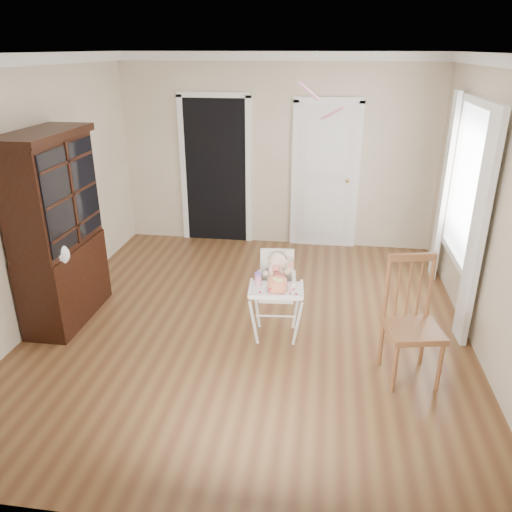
# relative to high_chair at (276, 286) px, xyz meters

# --- Properties ---
(floor) EXTENTS (5.00, 5.00, 0.00)m
(floor) POSITION_rel_high_chair_xyz_m (-0.29, 0.19, -0.56)
(floor) COLOR brown
(floor) RESTS_ON ground
(ceiling) EXTENTS (5.00, 5.00, 0.00)m
(ceiling) POSITION_rel_high_chair_xyz_m (-0.29, 0.19, 2.14)
(ceiling) COLOR white
(ceiling) RESTS_ON wall_back
(wall_back) EXTENTS (4.50, 0.00, 4.50)m
(wall_back) POSITION_rel_high_chair_xyz_m (-0.29, 2.69, 0.79)
(wall_back) COLOR beige
(wall_back) RESTS_ON floor
(wall_left) EXTENTS (0.00, 5.00, 5.00)m
(wall_left) POSITION_rel_high_chair_xyz_m (-2.54, 0.19, 0.79)
(wall_left) COLOR beige
(wall_left) RESTS_ON floor
(wall_right) EXTENTS (0.00, 5.00, 5.00)m
(wall_right) POSITION_rel_high_chair_xyz_m (1.96, 0.19, 0.79)
(wall_right) COLOR beige
(wall_right) RESTS_ON floor
(crown_molding) EXTENTS (4.50, 5.00, 0.12)m
(crown_molding) POSITION_rel_high_chair_xyz_m (-0.29, 0.19, 2.08)
(crown_molding) COLOR white
(crown_molding) RESTS_ON ceiling
(doorway) EXTENTS (1.06, 0.05, 2.22)m
(doorway) POSITION_rel_high_chair_xyz_m (-1.19, 2.67, 0.54)
(doorway) COLOR black
(doorway) RESTS_ON wall_back
(closet_door) EXTENTS (0.96, 0.09, 2.13)m
(closet_door) POSITION_rel_high_chair_xyz_m (0.41, 2.67, 0.46)
(closet_door) COLOR white
(closet_door) RESTS_ON wall_back
(window_right) EXTENTS (0.13, 1.84, 2.30)m
(window_right) POSITION_rel_high_chair_xyz_m (1.89, 0.99, 0.72)
(window_right) COLOR white
(window_right) RESTS_ON wall_right
(high_chair) EXTENTS (0.57, 0.69, 0.92)m
(high_chair) POSITION_rel_high_chair_xyz_m (0.00, 0.00, 0.00)
(high_chair) COLOR white
(high_chair) RESTS_ON floor
(baby) EXTENTS (0.28, 0.21, 0.41)m
(baby) POSITION_rel_high_chair_xyz_m (-0.00, 0.02, 0.13)
(baby) COLOR beige
(baby) RESTS_ON high_chair
(cake) EXTENTS (0.23, 0.23, 0.11)m
(cake) POSITION_rel_high_chair_xyz_m (0.03, -0.22, 0.12)
(cake) COLOR silver
(cake) RESTS_ON high_chair
(sippy_cup) EXTENTS (0.07, 0.07, 0.16)m
(sippy_cup) POSITION_rel_high_chair_xyz_m (-0.16, -0.14, 0.14)
(sippy_cup) COLOR #CB7C9B
(sippy_cup) RESTS_ON high_chair
(china_cabinet) EXTENTS (0.53, 1.19, 2.02)m
(china_cabinet) POSITION_rel_high_chair_xyz_m (-2.28, 0.07, 0.44)
(china_cabinet) COLOR black
(china_cabinet) RESTS_ON floor
(dining_chair) EXTENTS (0.54, 0.54, 1.12)m
(dining_chair) POSITION_rel_high_chair_xyz_m (1.24, -0.49, -0.04)
(dining_chair) COLOR brown
(dining_chair) RESTS_ON floor
(streamer) EXTENTS (0.25, 0.45, 0.15)m
(streamer) POSITION_rel_high_chair_xyz_m (0.20, 1.02, 1.77)
(streamer) COLOR pink
(streamer) RESTS_ON ceiling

